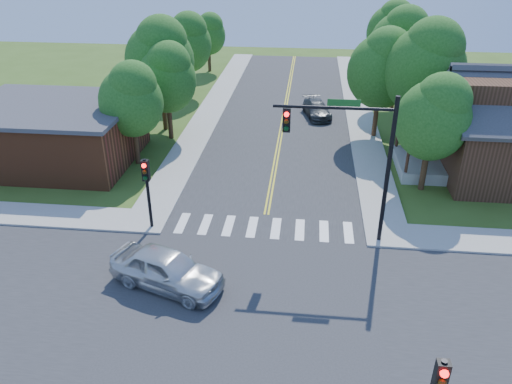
# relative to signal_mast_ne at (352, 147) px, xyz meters

# --- Properties ---
(ground) EXTENTS (100.00, 100.00, 0.00)m
(ground) POSITION_rel_signal_mast_ne_xyz_m (-3.91, -5.59, -4.85)
(ground) COLOR #3A551A
(ground) RESTS_ON ground
(road_ns) EXTENTS (10.00, 90.00, 0.04)m
(road_ns) POSITION_rel_signal_mast_ne_xyz_m (-3.91, -5.59, -4.83)
(road_ns) COLOR #2D2D30
(road_ns) RESTS_ON ground
(road_ew) EXTENTS (90.00, 10.00, 0.04)m
(road_ew) POSITION_rel_signal_mast_ne_xyz_m (-3.91, -5.59, -4.83)
(road_ew) COLOR #2D2D30
(road_ew) RESTS_ON ground
(intersection_patch) EXTENTS (10.20, 10.20, 0.06)m
(intersection_patch) POSITION_rel_signal_mast_ne_xyz_m (-3.91, -5.59, -4.85)
(intersection_patch) COLOR #2D2D30
(intersection_patch) RESTS_ON ground
(sidewalk_nw) EXTENTS (40.00, 40.00, 0.14)m
(sidewalk_nw) POSITION_rel_signal_mast_ne_xyz_m (-19.73, 10.23, -4.78)
(sidewalk_nw) COLOR #9E9B93
(sidewalk_nw) RESTS_ON ground
(crosswalk_north) EXTENTS (8.85, 2.00, 0.01)m
(crosswalk_north) POSITION_rel_signal_mast_ne_xyz_m (-3.91, 0.61, -4.80)
(crosswalk_north) COLOR white
(crosswalk_north) RESTS_ON ground
(centerline) EXTENTS (0.30, 90.00, 0.01)m
(centerline) POSITION_rel_signal_mast_ne_xyz_m (-3.91, -5.59, -4.80)
(centerline) COLOR yellow
(centerline) RESTS_ON ground
(signal_mast_ne) EXTENTS (5.30, 0.42, 7.20)m
(signal_mast_ne) POSITION_rel_signal_mast_ne_xyz_m (0.00, 0.00, 0.00)
(signal_mast_ne) COLOR black
(signal_mast_ne) RESTS_ON ground
(signal_pole_nw) EXTENTS (0.34, 0.42, 3.80)m
(signal_pole_nw) POSITION_rel_signal_mast_ne_xyz_m (-9.51, -0.01, -2.19)
(signal_pole_nw) COLOR black
(signal_pole_nw) RESTS_ON ground
(building_nw) EXTENTS (10.40, 8.40, 3.73)m
(building_nw) POSITION_rel_signal_mast_ne_xyz_m (-18.11, 7.61, -2.97)
(building_nw) COLOR brown
(building_nw) RESTS_ON ground
(tree_e_a) EXTENTS (4.03, 3.83, 6.86)m
(tree_e_a) POSITION_rel_signal_mast_ne_xyz_m (4.81, 5.83, -0.36)
(tree_e_a) COLOR #382314
(tree_e_a) RESTS_ON ground
(tree_e_b) EXTENTS (5.14, 4.88, 8.74)m
(tree_e_b) POSITION_rel_signal_mast_ne_xyz_m (5.37, 12.13, 0.88)
(tree_e_b) COLOR #382314
(tree_e_b) RESTS_ON ground
(tree_e_c) EXTENTS (4.90, 4.66, 8.33)m
(tree_e_c) POSITION_rel_signal_mast_ne_xyz_m (5.08, 20.83, 0.61)
(tree_e_c) COLOR #382314
(tree_e_c) RESTS_ON ground
(tree_e_d) EXTENTS (4.58, 4.35, 7.78)m
(tree_e_d) POSITION_rel_signal_mast_ne_xyz_m (5.53, 29.25, 0.25)
(tree_e_d) COLOR #382314
(tree_e_d) RESTS_ON ground
(tree_w_a) EXTENTS (3.91, 3.71, 6.64)m
(tree_w_a) POSITION_rel_signal_mast_ne_xyz_m (-12.64, 7.63, -0.50)
(tree_w_a) COLOR #382314
(tree_w_a) RESTS_ON ground
(tree_w_b) EXTENTS (4.90, 4.65, 8.32)m
(tree_w_b) POSITION_rel_signal_mast_ne_xyz_m (-12.53, 13.88, 0.60)
(tree_w_b) COLOR #382314
(tree_w_b) RESTS_ON ground
(tree_w_c) EXTENTS (4.32, 4.10, 7.34)m
(tree_w_c) POSITION_rel_signal_mast_ne_xyz_m (-12.71, 22.79, -0.05)
(tree_w_c) COLOR #382314
(tree_w_c) RESTS_ON ground
(tree_w_d) EXTENTS (3.57, 3.39, 6.06)m
(tree_w_d) POSITION_rel_signal_mast_ne_xyz_m (-12.54, 31.48, -0.88)
(tree_w_d) COLOR #382314
(tree_w_d) RESTS_ON ground
(tree_house) EXTENTS (4.60, 4.37, 7.81)m
(tree_house) POSITION_rel_signal_mast_ne_xyz_m (2.89, 13.90, 0.27)
(tree_house) COLOR #382314
(tree_house) RESTS_ON ground
(tree_bldg) EXTENTS (4.08, 3.88, 6.94)m
(tree_bldg) POSITION_rel_signal_mast_ne_xyz_m (-11.64, 12.14, -0.31)
(tree_bldg) COLOR #382314
(tree_bldg) RESTS_ON ground
(car_silver) EXTENTS (5.07, 6.16, 1.67)m
(car_silver) POSITION_rel_signal_mast_ne_xyz_m (-7.49, -4.40, -4.01)
(car_silver) COLOR silver
(car_silver) RESTS_ON ground
(car_dgrey) EXTENTS (3.67, 5.01, 1.22)m
(car_dgrey) POSITION_rel_signal_mast_ne_xyz_m (-1.31, 17.96, -4.24)
(car_dgrey) COLOR #323538
(car_dgrey) RESTS_ON ground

